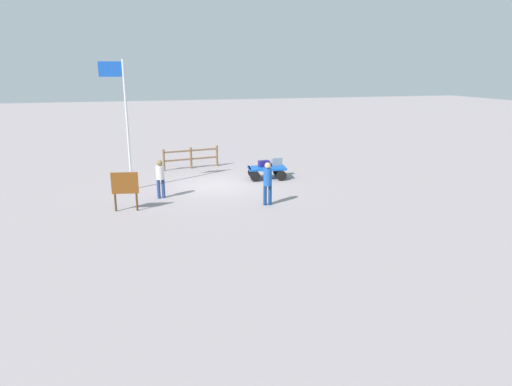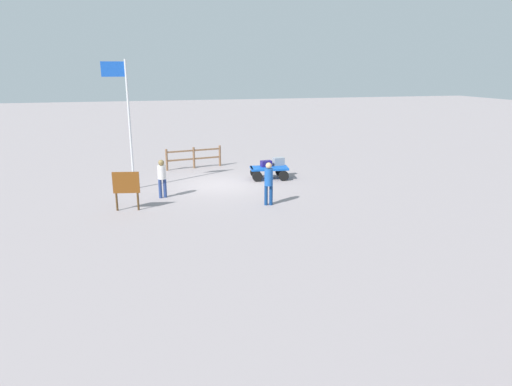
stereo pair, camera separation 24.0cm
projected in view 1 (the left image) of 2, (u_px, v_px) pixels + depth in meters
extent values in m
plane|color=gray|center=(218.00, 185.00, 21.45)|extent=(120.00, 120.00, 0.00)
cube|color=blue|center=(267.00, 168.00, 22.50)|extent=(1.96, 1.18, 0.10)
cube|color=blue|center=(249.00, 169.00, 22.39)|extent=(0.20, 0.89, 0.10)
cylinder|color=black|center=(255.00, 177.00, 22.03)|extent=(0.51, 0.19, 0.50)
cylinder|color=black|center=(253.00, 172.00, 22.97)|extent=(0.51, 0.19, 0.50)
cylinder|color=black|center=(282.00, 176.00, 22.20)|extent=(0.51, 0.19, 0.50)
cylinder|color=black|center=(278.00, 171.00, 23.13)|extent=(0.51, 0.19, 0.50)
cube|color=gray|center=(276.00, 161.00, 22.90)|extent=(0.59, 0.37, 0.39)
cube|color=navy|center=(264.00, 164.00, 22.62)|extent=(0.56, 0.37, 0.29)
cylinder|color=navy|center=(270.00, 195.00, 18.23)|extent=(0.14, 0.14, 0.81)
cylinder|color=navy|center=(265.00, 195.00, 18.21)|extent=(0.14, 0.14, 0.81)
cylinder|color=#1B51A8|center=(268.00, 177.00, 18.02)|extent=(0.38, 0.38, 0.68)
sphere|color=tan|center=(268.00, 166.00, 17.90)|extent=(0.25, 0.25, 0.25)
cylinder|color=navy|center=(163.00, 188.00, 19.23)|extent=(0.14, 0.14, 0.82)
cylinder|color=navy|center=(159.00, 189.00, 19.15)|extent=(0.14, 0.14, 0.82)
cylinder|color=silver|center=(160.00, 173.00, 19.01)|extent=(0.39, 0.39, 0.57)
sphere|color=olive|center=(160.00, 163.00, 18.90)|extent=(0.25, 0.25, 0.25)
cylinder|color=silver|center=(127.00, 126.00, 19.96)|extent=(0.10, 0.10, 5.70)
cube|color=blue|center=(110.00, 69.00, 19.18)|extent=(0.96, 0.06, 0.63)
cylinder|color=#4C3319|center=(137.00, 202.00, 17.50)|extent=(0.08, 0.08, 0.69)
cylinder|color=#4C3319|center=(115.00, 203.00, 17.43)|extent=(0.08, 0.08, 0.69)
cube|color=brown|center=(125.00, 183.00, 17.27)|extent=(1.00, 0.24, 0.83)
cylinder|color=brown|center=(217.00, 156.00, 25.48)|extent=(0.12, 0.12, 1.16)
cylinder|color=brown|center=(191.00, 158.00, 24.88)|extent=(0.12, 0.12, 1.16)
cylinder|color=brown|center=(164.00, 160.00, 24.27)|extent=(0.12, 0.12, 1.16)
cube|color=brown|center=(191.00, 151.00, 24.77)|extent=(2.99, 0.56, 0.08)
cube|color=brown|center=(191.00, 159.00, 24.89)|extent=(2.99, 0.56, 0.08)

